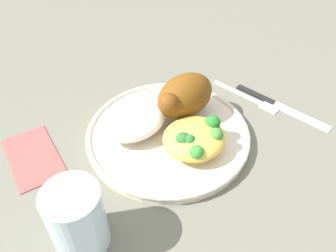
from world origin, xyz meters
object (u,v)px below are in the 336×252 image
plate (168,134)px  fork (249,97)px  mac_cheese_with_broccoli (195,138)px  napkin (33,156)px  water_glass (77,219)px  roasted_chicken (184,96)px  knife (273,102)px  rice_pile (135,121)px

plate → fork: (-0.19, 0.02, -0.01)m
mac_cheese_with_broccoli → napkin: size_ratio=0.79×
mac_cheese_with_broccoli → fork: 0.19m
plate → water_glass: (0.20, 0.07, 0.04)m
roasted_chicken → water_glass: (0.25, 0.09, -0.01)m
water_glass → napkin: bearing=-93.2°
fork → napkin: fork is taller
plate → knife: 0.22m
plate → knife: plate is taller
knife → fork: bearing=-60.0°
rice_pile → water_glass: 0.20m
rice_pile → mac_cheese_with_broccoli: mac_cheese_with_broccoli is taller
roasted_chicken → mac_cheese_with_broccoli: 0.08m
mac_cheese_with_broccoli → knife: mac_cheese_with_broccoli is taller
rice_pile → plate: bearing=137.9°
roasted_chicken → napkin: size_ratio=0.91×
fork → water_glass: water_glass is taller
roasted_chicken → mac_cheese_with_broccoli: bearing=60.1°
roasted_chicken → rice_pile: roasted_chicken is taller
napkin → plate: bearing=151.1°
water_glass → napkin: (-0.01, -0.18, -0.05)m
plate → rice_pile: bearing=-42.1°
fork → water_glass: bearing=7.8°
plate → roasted_chicken: size_ratio=2.36×
rice_pile → roasted_chicken: bearing=167.0°
napkin → water_glass: bearing=86.8°
roasted_chicken → napkin: bearing=-20.6°
plate → roasted_chicken: roasted_chicken is taller
plate → napkin: bearing=-28.9°
plate → fork: bearing=174.5°
roasted_chicken → rice_pile: 0.09m
fork → napkin: (0.38, -0.13, -0.00)m
roasted_chicken → fork: bearing=166.4°
plate → water_glass: 0.22m
mac_cheese_with_broccoli → knife: (-0.20, 0.00, -0.03)m
mac_cheese_with_broccoli → fork: (-0.18, -0.04, -0.03)m
water_glass → fork: bearing=-172.2°
mac_cheese_with_broccoli → napkin: 0.26m
plate → rice_pile: (0.04, -0.04, 0.03)m
roasted_chicken → fork: 0.15m
plate → napkin: 0.22m
knife → water_glass: size_ratio=1.92×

